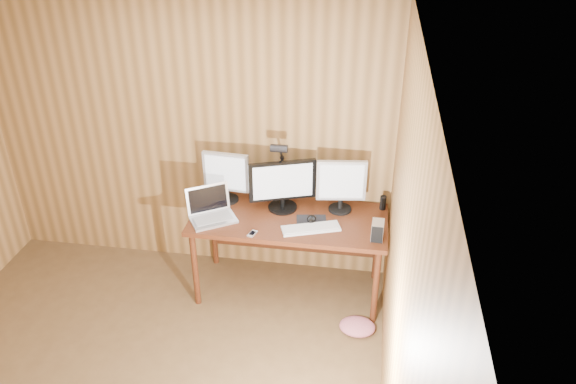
% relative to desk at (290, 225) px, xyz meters
% --- Properties ---
extents(room_shell, '(4.00, 4.00, 4.00)m').
position_rel_desk_xyz_m(room_shell, '(-0.93, -1.70, 0.62)').
color(room_shell, brown).
rests_on(room_shell, ground).
extents(desk, '(1.60, 0.70, 0.75)m').
position_rel_desk_xyz_m(desk, '(0.00, 0.00, 0.00)').
color(desk, '#4D2210').
rests_on(desk, floor).
extents(monitor_center, '(0.54, 0.24, 0.44)m').
position_rel_desk_xyz_m(monitor_center, '(-0.08, 0.07, 0.35)').
color(monitor_center, black).
rests_on(monitor_center, desk).
extents(monitor_left, '(0.40, 0.19, 0.45)m').
position_rel_desk_xyz_m(monitor_left, '(-0.56, 0.12, 0.36)').
color(monitor_left, black).
rests_on(monitor_left, desk).
extents(monitor_right, '(0.41, 0.19, 0.46)m').
position_rel_desk_xyz_m(monitor_right, '(0.40, 0.11, 0.37)').
color(monitor_right, black).
rests_on(monitor_right, desk).
extents(laptop, '(0.45, 0.42, 0.26)m').
position_rel_desk_xyz_m(laptop, '(-0.63, -0.16, 0.18)').
color(laptop, silver).
rests_on(laptop, desk).
extents(keyboard, '(0.48, 0.29, 0.02)m').
position_rel_desk_xyz_m(keyboard, '(0.20, -0.22, 0.13)').
color(keyboard, white).
rests_on(keyboard, desk).
extents(mousepad, '(0.27, 0.23, 0.00)m').
position_rel_desk_xyz_m(mousepad, '(0.19, -0.10, 0.12)').
color(mousepad, black).
rests_on(mousepad, desk).
extents(mouse, '(0.10, 0.13, 0.04)m').
position_rel_desk_xyz_m(mouse, '(0.19, -0.10, 0.15)').
color(mouse, black).
rests_on(mouse, mousepad).
extents(hard_drive, '(0.10, 0.14, 0.15)m').
position_rel_desk_xyz_m(hard_drive, '(0.72, -0.26, 0.19)').
color(hard_drive, silver).
rests_on(hard_drive, desk).
extents(phone, '(0.07, 0.10, 0.01)m').
position_rel_desk_xyz_m(phone, '(-0.25, -0.36, 0.13)').
color(phone, silver).
rests_on(phone, desk).
extents(speaker, '(0.05, 0.05, 0.12)m').
position_rel_desk_xyz_m(speaker, '(0.75, 0.18, 0.18)').
color(speaker, black).
rests_on(speaker, desk).
extents(desk_lamp, '(0.14, 0.20, 0.61)m').
position_rel_desk_xyz_m(desk_lamp, '(-0.11, 0.16, 0.50)').
color(desk_lamp, black).
rests_on(desk_lamp, desk).
extents(fabric_pile, '(0.31, 0.26, 0.09)m').
position_rel_desk_xyz_m(fabric_pile, '(0.62, -0.50, -0.58)').
color(fabric_pile, '#C35E6B').
rests_on(fabric_pile, floor).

